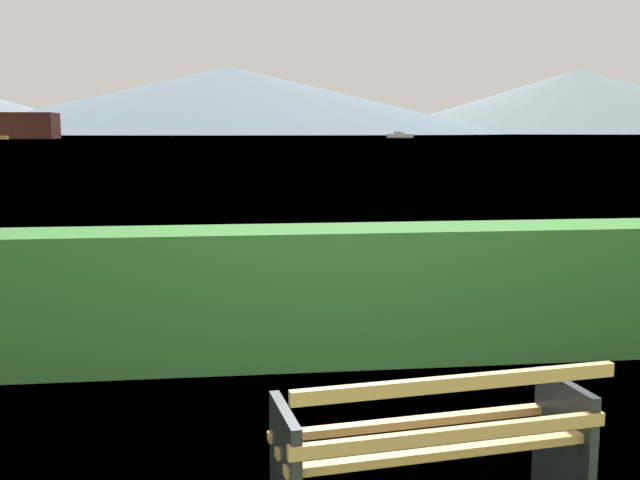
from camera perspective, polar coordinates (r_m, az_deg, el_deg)
The scene contains 5 objects.
water_surface at distance 312.89m, azimuth -6.87°, elevation 8.02°, with size 620.00×620.00×0.00m, color #7A99A8.
park_bench at distance 3.79m, azimuth 8.92°, elevation -15.56°, with size 1.63×0.77×0.87m.
hedge_row at distance 6.33m, azimuth 1.99°, elevation -4.18°, with size 8.40×0.73×1.14m, color #387A33.
sailboat_mid at distance 228.98m, azimuth 6.21°, elevation 8.07°, with size 6.97×8.90×1.84m.
distant_hills at distance 566.97m, azimuth -10.68°, elevation 10.85°, with size 948.12×437.17×59.65m.
Camera 1 is at (-0.97, -3.38, 1.96)m, focal length 41.22 mm.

